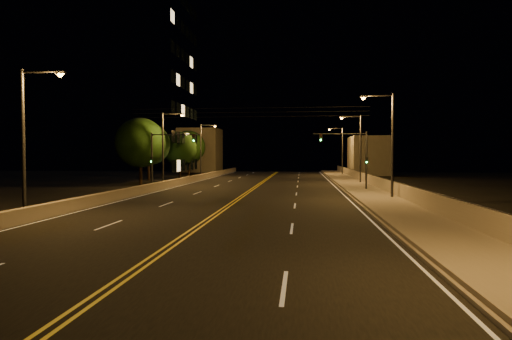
# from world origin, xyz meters

# --- Properties ---
(ground) EXTENTS (160.00, 160.00, 0.00)m
(ground) POSITION_xyz_m (0.00, 0.00, 0.00)
(ground) COLOR black
(ground) RESTS_ON ground
(road) EXTENTS (18.00, 120.00, 0.02)m
(road) POSITION_xyz_m (0.00, 20.00, 0.01)
(road) COLOR black
(road) RESTS_ON ground
(sidewalk) EXTENTS (3.60, 120.00, 0.30)m
(sidewalk) POSITION_xyz_m (10.80, 20.00, 0.15)
(sidewalk) COLOR gray
(sidewalk) RESTS_ON ground
(curb) EXTENTS (0.14, 120.00, 0.15)m
(curb) POSITION_xyz_m (8.93, 20.00, 0.07)
(curb) COLOR gray
(curb) RESTS_ON ground
(parapet_wall) EXTENTS (0.30, 120.00, 1.00)m
(parapet_wall) POSITION_xyz_m (12.45, 20.00, 0.80)
(parapet_wall) COLOR gray
(parapet_wall) RESTS_ON sidewalk
(jersey_barrier) EXTENTS (0.45, 120.00, 0.79)m
(jersey_barrier) POSITION_xyz_m (-9.09, 20.00, 0.40)
(jersey_barrier) COLOR gray
(jersey_barrier) RESTS_ON ground
(distant_building_right) EXTENTS (6.00, 10.00, 6.71)m
(distant_building_right) POSITION_xyz_m (16.50, 67.19, 3.36)
(distant_building_right) COLOR gray
(distant_building_right) RESTS_ON ground
(distant_building_left) EXTENTS (8.00, 8.00, 8.92)m
(distant_building_left) POSITION_xyz_m (-16.00, 77.52, 4.46)
(distant_building_left) COLOR gray
(distant_building_left) RESTS_ON ground
(parapet_rail) EXTENTS (0.06, 120.00, 0.06)m
(parapet_rail) POSITION_xyz_m (12.45, 20.00, 1.33)
(parapet_rail) COLOR black
(parapet_rail) RESTS_ON parapet_wall
(lane_markings) EXTENTS (17.32, 116.00, 0.00)m
(lane_markings) POSITION_xyz_m (0.00, 19.93, 0.02)
(lane_markings) COLOR silver
(lane_markings) RESTS_ON road
(streetlight_1) EXTENTS (2.55, 0.28, 8.13)m
(streetlight_1) POSITION_xyz_m (11.49, 23.71, 4.75)
(streetlight_1) COLOR #2D2D33
(streetlight_1) RESTS_ON ground
(streetlight_2) EXTENTS (2.55, 0.28, 8.13)m
(streetlight_2) POSITION_xyz_m (11.49, 41.32, 4.75)
(streetlight_2) COLOR #2D2D33
(streetlight_2) RESTS_ON ground
(streetlight_3) EXTENTS (2.55, 0.28, 8.13)m
(streetlight_3) POSITION_xyz_m (11.49, 63.60, 4.75)
(streetlight_3) COLOR #2D2D33
(streetlight_3) RESTS_ON ground
(streetlight_4) EXTENTS (2.55, 0.28, 8.13)m
(streetlight_4) POSITION_xyz_m (-9.89, 12.31, 4.75)
(streetlight_4) COLOR #2D2D33
(streetlight_4) RESTS_ON ground
(streetlight_5) EXTENTS (2.55, 0.28, 8.13)m
(streetlight_5) POSITION_xyz_m (-9.89, 35.94, 4.75)
(streetlight_5) COLOR #2D2D33
(streetlight_5) RESTS_ON ground
(streetlight_6) EXTENTS (2.55, 0.28, 8.13)m
(streetlight_6) POSITION_xyz_m (-9.89, 53.70, 4.75)
(streetlight_6) COLOR #2D2D33
(streetlight_6) RESTS_ON ground
(traffic_signal_right) EXTENTS (5.11, 0.31, 5.68)m
(traffic_signal_right) POSITION_xyz_m (9.95, 31.37, 3.63)
(traffic_signal_right) COLOR #2D2D33
(traffic_signal_right) RESTS_ON ground
(traffic_signal_left) EXTENTS (5.11, 0.31, 5.68)m
(traffic_signal_left) POSITION_xyz_m (-8.75, 31.37, 3.63)
(traffic_signal_left) COLOR #2D2D33
(traffic_signal_left) RESTS_ON ground
(overhead_wires) EXTENTS (22.00, 0.03, 0.83)m
(overhead_wires) POSITION_xyz_m (0.00, 29.50, 7.40)
(overhead_wires) COLOR black
(building_tower) EXTENTS (24.00, 15.00, 32.77)m
(building_tower) POSITION_xyz_m (-24.00, 51.69, 15.81)
(building_tower) COLOR gray
(building_tower) RESTS_ON ground
(tree_0) EXTENTS (5.73, 5.73, 7.77)m
(tree_0) POSITION_xyz_m (-13.55, 38.06, 4.90)
(tree_0) COLOR black
(tree_0) RESTS_ON ground
(tree_1) EXTENTS (5.81, 5.81, 7.87)m
(tree_1) POSITION_xyz_m (-15.88, 47.00, 4.96)
(tree_1) COLOR black
(tree_1) RESTS_ON ground
(tree_2) EXTENTS (5.19, 5.19, 7.03)m
(tree_2) POSITION_xyz_m (-13.32, 53.21, 4.43)
(tree_2) COLOR black
(tree_2) RESTS_ON ground
(tree_3) EXTENTS (5.64, 5.64, 7.64)m
(tree_3) POSITION_xyz_m (-14.07, 61.14, 4.82)
(tree_3) COLOR black
(tree_3) RESTS_ON ground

